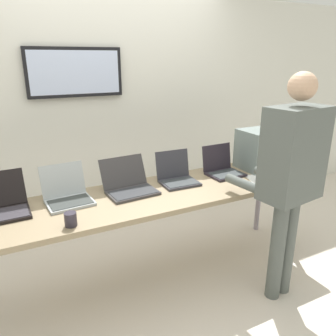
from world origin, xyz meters
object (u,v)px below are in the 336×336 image
(laptop_station_2, at_px, (129,185))
(laptop_station_0, at_px, (0,205))
(workbench, at_px, (160,198))
(equipment_box, at_px, (262,149))
(laptop_station_1, at_px, (67,194))
(laptop_station_4, at_px, (222,168))
(coffee_mug, at_px, (71,219))
(laptop_station_3, at_px, (177,175))
(person, at_px, (291,170))

(laptop_station_2, bearing_deg, laptop_station_0, 177.54)
(workbench, height_order, equipment_box, equipment_box)
(workbench, relative_size, laptop_station_1, 8.10)
(laptop_station_4, bearing_deg, coffee_mug, -165.27)
(laptop_station_0, height_order, laptop_station_4, laptop_station_4)
(laptop_station_0, distance_m, laptop_station_4, 1.82)
(laptop_station_0, relative_size, coffee_mug, 4.40)
(workbench, xyz_separation_m, laptop_station_3, (0.22, 0.13, 0.11))
(workbench, distance_m, person, 1.01)
(equipment_box, distance_m, laptop_station_0, 2.26)
(coffee_mug, bearing_deg, laptop_station_4, 14.73)
(workbench, relative_size, coffee_mug, 30.94)
(coffee_mug, bearing_deg, laptop_station_2, 34.84)
(laptop_station_1, bearing_deg, coffee_mug, -98.02)
(laptop_station_0, distance_m, person, 2.02)
(laptop_station_3, xyz_separation_m, laptop_station_4, (0.47, -0.00, 0.00))
(workbench, height_order, laptop_station_4, laptop_station_4)
(laptop_station_4, height_order, coffee_mug, laptop_station_4)
(laptop_station_0, bearing_deg, person, -22.72)
(laptop_station_1, distance_m, coffee_mug, 0.40)
(laptop_station_4, bearing_deg, equipment_box, -2.27)
(laptop_station_2, bearing_deg, laptop_station_1, 176.78)
(laptop_station_0, distance_m, laptop_station_3, 1.35)
(laptop_station_2, bearing_deg, equipment_box, -0.38)
(laptop_station_3, distance_m, person, 0.93)
(laptop_station_1, height_order, laptop_station_4, laptop_station_1)
(laptop_station_3, bearing_deg, laptop_station_0, 178.79)
(equipment_box, distance_m, person, 0.83)
(laptop_station_1, bearing_deg, laptop_station_3, -1.00)
(laptop_station_1, xyz_separation_m, laptop_station_2, (0.47, -0.03, -0.00))
(laptop_station_1, xyz_separation_m, laptop_station_3, (0.91, -0.02, -0.00))
(laptop_station_1, height_order, coffee_mug, laptop_station_1)
(laptop_station_0, xyz_separation_m, laptop_station_3, (1.35, -0.03, 0.00))
(equipment_box, xyz_separation_m, laptop_station_0, (-2.26, 0.05, -0.13))
(laptop_station_0, distance_m, coffee_mug, 0.56)
(laptop_station_4, relative_size, coffee_mug, 3.55)
(equipment_box, xyz_separation_m, person, (-0.40, -0.73, 0.07))
(laptop_station_1, bearing_deg, workbench, -11.88)
(laptop_station_3, bearing_deg, laptop_station_2, -178.58)
(workbench, distance_m, laptop_station_2, 0.27)
(coffee_mug, bearing_deg, laptop_station_3, 21.45)
(equipment_box, bearing_deg, person, -118.62)
(equipment_box, height_order, coffee_mug, equipment_box)
(laptop_station_3, height_order, coffee_mug, laptop_station_3)
(workbench, xyz_separation_m, equipment_box, (1.13, 0.11, 0.24))
(laptop_station_0, xyz_separation_m, coffee_mug, (0.39, -0.41, -0.01))
(laptop_station_0, xyz_separation_m, laptop_station_4, (1.82, -0.03, 0.00))
(laptop_station_4, bearing_deg, laptop_station_0, 179.02)
(workbench, height_order, person, person)
(laptop_station_0, relative_size, laptop_station_1, 1.15)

